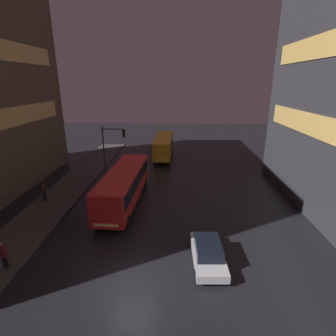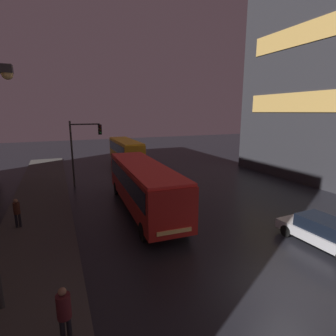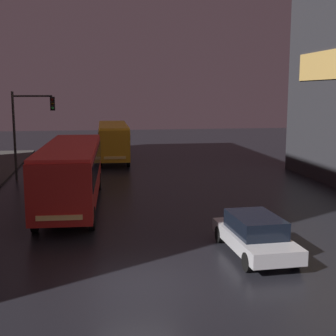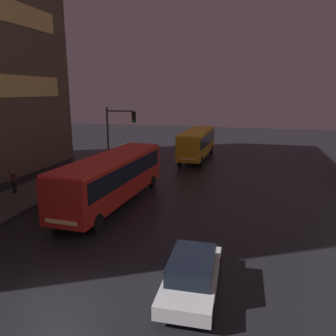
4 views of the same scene
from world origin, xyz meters
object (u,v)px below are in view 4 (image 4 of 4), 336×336
(pedestrian_near, at_px, (14,180))
(traffic_light_main, at_px, (117,129))
(bus_far, at_px, (197,141))
(car_taxi, at_px, (192,274))
(bus_near, at_px, (112,175))

(pedestrian_near, xyz_separation_m, traffic_light_main, (4.53, 8.12, 2.80))
(traffic_light_main, bearing_deg, pedestrian_near, -119.15)
(bus_far, height_order, traffic_light_main, traffic_light_main)
(car_taxi, bearing_deg, bus_far, -82.67)
(bus_near, bearing_deg, traffic_light_main, -66.71)
(car_taxi, xyz_separation_m, traffic_light_main, (-9.82, 16.33, 3.20))
(bus_near, xyz_separation_m, car_taxi, (6.79, -8.24, -1.24))
(car_taxi, height_order, traffic_light_main, traffic_light_main)
(bus_near, distance_m, pedestrian_near, 7.61)
(traffic_light_main, bearing_deg, car_taxi, -58.97)
(bus_near, bearing_deg, car_taxi, 132.19)
(bus_near, distance_m, traffic_light_main, 8.85)
(bus_near, height_order, bus_far, bus_near)
(bus_near, relative_size, pedestrian_near, 6.73)
(bus_near, bearing_deg, pedestrian_near, 2.99)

